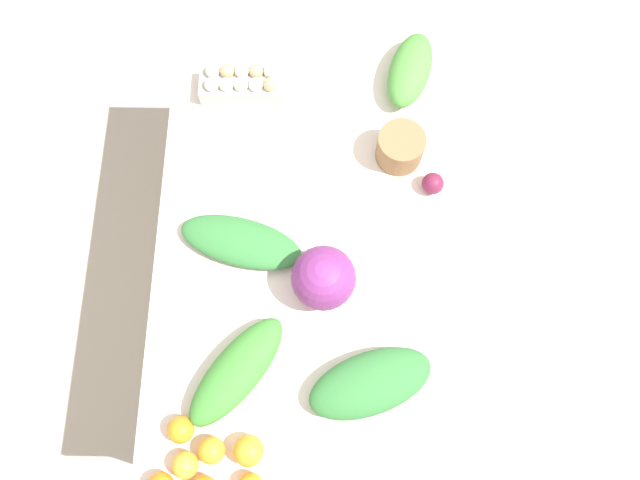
{
  "coord_description": "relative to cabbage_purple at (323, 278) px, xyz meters",
  "views": [
    {
      "loc": [
        0.56,
        0.01,
        2.46
      ],
      "look_at": [
        0.0,
        0.0,
        0.78
      ],
      "focal_mm": 35.0,
      "sensor_mm": 36.0,
      "label": 1
    }
  ],
  "objects": [
    {
      "name": "orange_1",
      "position": [
        0.44,
        -0.28,
        -0.05
      ],
      "size": [
        0.07,
        0.07,
        0.07
      ],
      "primitive_type": "sphere",
      "color": "orange",
      "rests_on": "dining_table"
    },
    {
      "name": "orange_2",
      "position": [
        0.48,
        -0.34,
        -0.05
      ],
      "size": [
        0.07,
        0.07,
        0.07
      ],
      "primitive_type": "sphere",
      "color": "#F9A833",
      "rests_on": "dining_table"
    },
    {
      "name": "orange_6",
      "position": [
        0.44,
        -0.18,
        -0.05
      ],
      "size": [
        0.08,
        0.08,
        0.08
      ],
      "primitive_type": "sphere",
      "color": "orange",
      "rests_on": "dining_table"
    },
    {
      "name": "egg_carton",
      "position": [
        -0.63,
        -0.26,
        -0.04
      ],
      "size": [
        0.11,
        0.26,
        0.09
      ],
      "rotation": [
        0.0,
        0.0,
        4.73
      ],
      "color": "#B7B7B2",
      "rests_on": "dining_table"
    },
    {
      "name": "greens_bunch_chard",
      "position": [
        0.24,
        -0.22,
        -0.04
      ],
      "size": [
        0.35,
        0.31,
        0.09
      ],
      "primitive_type": "ellipsoid",
      "rotation": [
        0.0,
        0.0,
        5.63
      ],
      "color": "#3D8433",
      "rests_on": "dining_table"
    },
    {
      "name": "greens_bunch_beet_tops",
      "position": [
        0.27,
        0.13,
        -0.04
      ],
      "size": [
        0.27,
        0.37,
        0.09
      ],
      "primitive_type": "ellipsoid",
      "rotation": [
        0.0,
        0.0,
        1.92
      ],
      "color": "#337538",
      "rests_on": "dining_table"
    },
    {
      "name": "cabbage_purple",
      "position": [
        0.0,
        0.0,
        0.0
      ],
      "size": [
        0.18,
        0.18,
        0.18
      ],
      "primitive_type": "sphere",
      "color": "#7A2D75",
      "rests_on": "dining_table"
    },
    {
      "name": "greens_bunch_kale",
      "position": [
        -0.68,
        0.26,
        -0.04
      ],
      "size": [
        0.29,
        0.2,
        0.1
      ],
      "primitive_type": "ellipsoid",
      "rotation": [
        0.0,
        0.0,
        2.85
      ],
      "color": "#4C933D",
      "rests_on": "dining_table"
    },
    {
      "name": "orange_5",
      "position": [
        0.39,
        -0.36,
        -0.05
      ],
      "size": [
        0.07,
        0.07,
        0.07
      ],
      "primitive_type": "sphere",
      "color": "orange",
      "rests_on": "dining_table"
    },
    {
      "name": "ground_plane",
      "position": [
        -0.13,
        -0.01,
        -0.84
      ],
      "size": [
        8.0,
        8.0,
        0.0
      ],
      "primitive_type": "plane",
      "color": "#B2A899"
    },
    {
      "name": "dining_table",
      "position": [
        -0.13,
        -0.01,
        -0.18
      ],
      "size": [
        1.47,
        0.94,
        0.76
      ],
      "color": "silver",
      "rests_on": "ground_plane"
    },
    {
      "name": "beet_root",
      "position": [
        -0.3,
        0.31,
        -0.06
      ],
      "size": [
        0.06,
        0.06,
        0.06
      ],
      "primitive_type": "sphere",
      "color": "maroon",
      "rests_on": "dining_table"
    },
    {
      "name": "greens_bunch_scallion",
      "position": [
        -0.12,
        -0.23,
        -0.06
      ],
      "size": [
        0.22,
        0.38,
        0.06
      ],
      "primitive_type": "ellipsoid",
      "rotation": [
        0.0,
        0.0,
        4.46
      ],
      "color": "#337538",
      "rests_on": "dining_table"
    },
    {
      "name": "paper_bag",
      "position": [
        -0.41,
        0.22,
        -0.04
      ],
      "size": [
        0.14,
        0.14,
        0.11
      ],
      "primitive_type": "cylinder",
      "color": "olive",
      "rests_on": "dining_table"
    }
  ]
}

